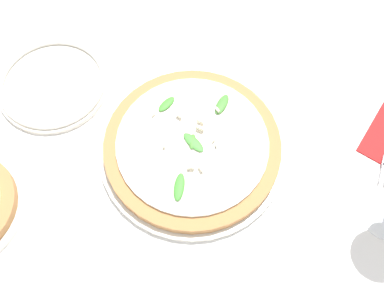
# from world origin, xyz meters

# --- Properties ---
(ground_plane) EXTENTS (6.00, 6.00, 0.00)m
(ground_plane) POSITION_xyz_m (0.00, 0.00, 0.00)
(ground_plane) COLOR white
(pizza_arugula_main) EXTENTS (0.32, 0.32, 0.05)m
(pizza_arugula_main) POSITION_xyz_m (0.00, -0.03, 0.02)
(pizza_arugula_main) COLOR silver
(pizza_arugula_main) RESTS_ON ground_plane
(side_plate_white) EXTENTS (0.20, 0.20, 0.02)m
(side_plate_white) POSITION_xyz_m (0.09, -0.31, 0.01)
(side_plate_white) COLOR silver
(side_plate_white) RESTS_ON ground_plane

